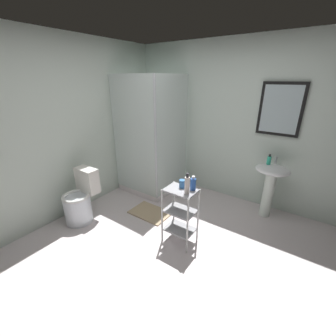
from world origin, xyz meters
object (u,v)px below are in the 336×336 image
object	(u,v)px
shower_stall	(153,166)
hand_soap_bottle	(269,160)
rinse_cup	(182,184)
bath_mat	(150,213)
storage_cart	(180,212)
lotion_bottle_white	(187,185)
shampoo_bottle_blue	(193,184)
pedestal_sink	(271,181)
toilet	(80,201)

from	to	relation	value
shower_stall	hand_soap_bottle	distance (m)	1.91
shower_stall	hand_soap_bottle	world-z (taller)	shower_stall
rinse_cup	bath_mat	xyz separation A→B (m)	(-0.69, 0.21, -0.78)
storage_cart	lotion_bottle_white	world-z (taller)	lotion_bottle_white
shower_stall	lotion_bottle_white	distance (m)	1.62
shampoo_bottle_blue	bath_mat	xyz separation A→B (m)	(-0.82, 0.19, -0.81)
shampoo_bottle_blue	bath_mat	distance (m)	1.17
hand_soap_bottle	lotion_bottle_white	size ratio (longest dim) A/B	0.60
hand_soap_bottle	bath_mat	size ratio (longest dim) A/B	0.25
pedestal_sink	bath_mat	bearing A→B (deg)	-146.58
pedestal_sink	storage_cart	xyz separation A→B (m)	(-0.75, -1.23, -0.14)
storage_cart	toilet	bearing A→B (deg)	-163.35
hand_soap_bottle	shampoo_bottle_blue	size ratio (longest dim) A/B	0.85
shower_stall	storage_cart	world-z (taller)	shower_stall
shower_stall	toilet	size ratio (longest dim) A/B	2.63
shower_stall	pedestal_sink	distance (m)	1.94
storage_cart	rinse_cup	world-z (taller)	rinse_cup
pedestal_sink	lotion_bottle_white	distance (m)	1.45
lotion_bottle_white	bath_mat	size ratio (longest dim) A/B	0.41
pedestal_sink	shampoo_bottle_blue	xyz separation A→B (m)	(-0.64, -1.15, 0.24)
rinse_cup	hand_soap_bottle	bearing A→B (deg)	59.50
pedestal_sink	rinse_cup	world-z (taller)	rinse_cup
shampoo_bottle_blue	toilet	bearing A→B (deg)	-161.85
hand_soap_bottle	rinse_cup	distance (m)	1.38
shower_stall	hand_soap_bottle	size ratio (longest dim) A/B	13.52
shower_stall	storage_cart	xyz separation A→B (m)	(1.15, -0.92, -0.03)
storage_cart	shower_stall	bearing A→B (deg)	141.51
storage_cart	bath_mat	world-z (taller)	storage_cart
pedestal_sink	toilet	bearing A→B (deg)	-142.74
pedestal_sink	rinse_cup	size ratio (longest dim) A/B	8.36
pedestal_sink	hand_soap_bottle	xyz separation A→B (m)	(-0.07, 0.01, 0.29)
pedestal_sink	storage_cart	size ratio (longest dim) A/B	1.09
storage_cart	pedestal_sink	bearing A→B (deg)	58.43
storage_cart	hand_soap_bottle	bearing A→B (deg)	61.22
shower_stall	storage_cart	bearing A→B (deg)	-38.49
hand_soap_bottle	lotion_bottle_white	world-z (taller)	lotion_bottle_white
shampoo_bottle_blue	hand_soap_bottle	bearing A→B (deg)	64.05
shampoo_bottle_blue	bath_mat	bearing A→B (deg)	167.13
toilet	shampoo_bottle_blue	xyz separation A→B (m)	(1.53, 0.50, 0.50)
rinse_cup	storage_cart	bearing A→B (deg)	-74.32
pedestal_sink	shampoo_bottle_blue	size ratio (longest dim) A/B	4.68
toilet	bath_mat	world-z (taller)	toilet
pedestal_sink	shower_stall	bearing A→B (deg)	-170.74
storage_cart	bath_mat	distance (m)	0.86
shower_stall	rinse_cup	world-z (taller)	shower_stall
shower_stall	storage_cart	distance (m)	1.47
storage_cart	bath_mat	xyz separation A→B (m)	(-0.70, 0.27, -0.43)
shower_stall	rinse_cup	size ratio (longest dim) A/B	20.64
storage_cart	lotion_bottle_white	xyz separation A→B (m)	(0.10, -0.04, 0.41)
hand_soap_bottle	shampoo_bottle_blue	distance (m)	1.29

